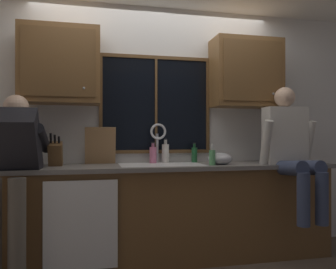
# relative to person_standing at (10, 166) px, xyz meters

# --- Properties ---
(back_wall) EXTENTS (5.74, 0.12, 2.55)m
(back_wall) POSITION_rel_person_standing_xyz_m (1.28, 0.67, 0.32)
(back_wall) COLOR silver
(back_wall) RESTS_ON floor
(window_glass) EXTENTS (1.10, 0.02, 0.95)m
(window_glass) POSITION_rel_person_standing_xyz_m (1.29, 0.60, 0.57)
(window_glass) COLOR black
(window_frame_top) EXTENTS (1.17, 0.02, 0.04)m
(window_frame_top) POSITION_rel_person_standing_xyz_m (1.29, 0.59, 1.06)
(window_frame_top) COLOR brown
(window_frame_bottom) EXTENTS (1.17, 0.02, 0.04)m
(window_frame_bottom) POSITION_rel_person_standing_xyz_m (1.29, 0.59, 0.07)
(window_frame_bottom) COLOR brown
(window_frame_left) EXTENTS (0.03, 0.02, 0.95)m
(window_frame_left) POSITION_rel_person_standing_xyz_m (0.72, 0.59, 0.57)
(window_frame_left) COLOR brown
(window_frame_right) EXTENTS (0.03, 0.02, 0.95)m
(window_frame_right) POSITION_rel_person_standing_xyz_m (1.86, 0.59, 0.57)
(window_frame_right) COLOR brown
(window_mullion_center) EXTENTS (0.02, 0.02, 0.95)m
(window_mullion_center) POSITION_rel_person_standing_xyz_m (1.29, 0.59, 0.57)
(window_mullion_center) COLOR brown
(lower_cabinet_run) EXTENTS (3.34, 0.58, 0.88)m
(lower_cabinet_run) POSITION_rel_person_standing_xyz_m (1.28, 0.32, -0.52)
(lower_cabinet_run) COLOR brown
(lower_cabinet_run) RESTS_ON floor
(countertop) EXTENTS (3.40, 0.62, 0.04)m
(countertop) POSITION_rel_person_standing_xyz_m (1.28, 0.30, -0.06)
(countertop) COLOR slate
(countertop) RESTS_ON lower_cabinet_run
(dishwasher_front) EXTENTS (0.60, 0.02, 0.74)m
(dishwasher_front) POSITION_rel_person_standing_xyz_m (0.55, 0.00, -0.50)
(dishwasher_front) COLOR white
(upper_cabinet_left) EXTENTS (0.73, 0.36, 0.72)m
(upper_cabinet_left) POSITION_rel_person_standing_xyz_m (0.35, 0.44, 0.90)
(upper_cabinet_left) COLOR brown
(upper_cabinet_right) EXTENTS (0.73, 0.36, 0.72)m
(upper_cabinet_right) POSITION_rel_person_standing_xyz_m (2.23, 0.44, 0.90)
(upper_cabinet_right) COLOR brown
(sink) EXTENTS (0.80, 0.46, 0.21)m
(sink) POSITION_rel_person_standing_xyz_m (1.29, 0.31, -0.14)
(sink) COLOR silver
(sink) RESTS_ON lower_cabinet_run
(faucet) EXTENTS (0.18, 0.09, 0.40)m
(faucet) POSITION_rel_person_standing_xyz_m (1.30, 0.49, 0.22)
(faucet) COLOR silver
(faucet) RESTS_ON countertop
(person_standing) EXTENTS (0.53, 0.69, 1.55)m
(person_standing) POSITION_rel_person_standing_xyz_m (0.00, 0.00, 0.00)
(person_standing) COLOR #595147
(person_standing) RESTS_ON floor
(person_sitting_on_counter) EXTENTS (0.54, 0.61, 1.26)m
(person_sitting_on_counter) POSITION_rel_person_standing_xyz_m (2.50, 0.04, 0.15)
(person_sitting_on_counter) COLOR #384260
(person_sitting_on_counter) RESTS_ON countertop
(knife_block) EXTENTS (0.12, 0.18, 0.32)m
(knife_block) POSITION_rel_person_standing_xyz_m (0.31, 0.35, 0.07)
(knife_block) COLOR brown
(knife_block) RESTS_ON countertop
(cutting_board) EXTENTS (0.30, 0.10, 0.36)m
(cutting_board) POSITION_rel_person_standing_xyz_m (0.72, 0.52, 0.14)
(cutting_board) COLOR #997047
(cutting_board) RESTS_ON countertop
(mixing_bowl) EXTENTS (0.24, 0.24, 0.12)m
(mixing_bowl) POSITION_rel_person_standing_xyz_m (1.85, 0.21, 0.02)
(mixing_bowl) COLOR #B7B7BC
(mixing_bowl) RESTS_ON countertop
(soap_dispenser) EXTENTS (0.06, 0.07, 0.20)m
(soap_dispenser) POSITION_rel_person_standing_xyz_m (1.75, 0.14, 0.04)
(soap_dispenser) COLOR #59A566
(soap_dispenser) RESTS_ON countertop
(bottle_green_glass) EXTENTS (0.06, 0.06, 0.20)m
(bottle_green_glass) POSITION_rel_person_standing_xyz_m (1.68, 0.50, 0.05)
(bottle_green_glass) COLOR #1E592D
(bottle_green_glass) RESTS_ON countertop
(bottle_tall_clear) EXTENTS (0.07, 0.07, 0.25)m
(bottle_tall_clear) POSITION_rel_person_standing_xyz_m (1.37, 0.50, 0.07)
(bottle_tall_clear) COLOR silver
(bottle_tall_clear) RESTS_ON countertop
(bottle_amber_small) EXTENTS (0.07, 0.07, 0.21)m
(bottle_amber_small) POSITION_rel_person_standing_xyz_m (1.24, 0.49, 0.05)
(bottle_amber_small) COLOR pink
(bottle_amber_small) RESTS_ON countertop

